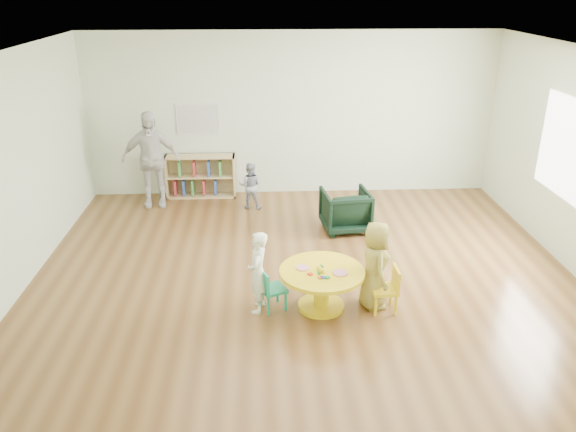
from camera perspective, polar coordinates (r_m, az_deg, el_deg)
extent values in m
plane|color=brown|center=(7.46, 1.60, -5.51)|extent=(7.00, 7.00, 0.00)
cube|color=white|center=(6.61, 1.87, 15.95)|extent=(7.00, 6.00, 0.10)
cube|color=beige|center=(9.79, 0.38, 10.23)|extent=(7.00, 0.10, 2.80)
cube|color=beige|center=(4.18, 4.88, -8.19)|extent=(7.00, 0.10, 2.80)
cube|color=beige|center=(7.50, -26.07, 3.88)|extent=(0.10, 6.00, 2.80)
cube|color=silver|center=(8.19, 26.78, 5.94)|extent=(0.02, 1.60, 1.30)
cylinder|color=yellow|center=(6.57, 3.42, -7.56)|extent=(0.17, 0.17, 0.45)
cylinder|color=yellow|center=(6.67, 3.38, -9.06)|extent=(0.55, 0.55, 0.04)
cylinder|color=yellow|center=(6.45, 3.47, -5.68)|extent=(0.98, 0.98, 0.04)
cylinder|color=pink|center=(6.46, 1.50, -5.28)|extent=(0.15, 0.15, 0.02)
cylinder|color=pink|center=(6.38, 5.32, -5.77)|extent=(0.17, 0.17, 0.02)
cylinder|color=yellow|center=(6.40, 3.31, -5.44)|extent=(0.08, 0.13, 0.04)
cylinder|color=#178136|center=(6.33, 3.15, -5.79)|extent=(0.04, 0.05, 0.02)
cylinder|color=#178136|center=(6.48, 3.46, -5.09)|extent=(0.04, 0.05, 0.02)
cube|color=red|center=(6.33, 2.26, -5.91)|extent=(0.06, 0.07, 0.02)
cube|color=#DD5612|center=(6.27, 3.28, -6.26)|extent=(0.06, 0.06, 0.02)
cube|color=blue|center=(6.27, 3.55, -6.24)|extent=(0.07, 0.06, 0.02)
cube|color=#178136|center=(6.27, 4.02, -6.25)|extent=(0.07, 0.07, 0.02)
cube|color=#1B996F|center=(6.53, -1.53, -7.43)|extent=(0.36, 0.36, 0.04)
cube|color=#1B996F|center=(6.42, -2.50, -6.61)|extent=(0.13, 0.26, 0.24)
cylinder|color=#1B996F|center=(6.64, -2.78, -8.22)|extent=(0.03, 0.03, 0.24)
cylinder|color=#1B996F|center=(6.47, -1.99, -9.12)|extent=(0.03, 0.03, 0.24)
cylinder|color=#1B996F|center=(6.72, -1.06, -7.80)|extent=(0.03, 0.03, 0.24)
cylinder|color=#1B996F|center=(6.55, -0.23, -8.68)|extent=(0.03, 0.03, 0.24)
cube|color=yellow|center=(6.58, 9.75, -7.37)|extent=(0.29, 0.29, 0.04)
cube|color=yellow|center=(6.53, 10.92, -6.21)|extent=(0.03, 0.29, 0.25)
cylinder|color=yellow|center=(6.58, 10.89, -8.92)|extent=(0.03, 0.03, 0.25)
cylinder|color=yellow|center=(6.77, 10.43, -7.89)|extent=(0.03, 0.03, 0.25)
cylinder|color=yellow|center=(6.53, 8.88, -9.03)|extent=(0.03, 0.03, 0.25)
cylinder|color=yellow|center=(6.72, 8.48, -7.99)|extent=(0.03, 0.03, 0.25)
cube|color=tan|center=(10.03, -12.18, 3.93)|extent=(0.03, 0.30, 0.75)
cube|color=tan|center=(9.91, -5.47, 4.11)|extent=(0.03, 0.30, 0.75)
cube|color=tan|center=(10.07, -8.72, 2.09)|extent=(1.20, 0.30, 0.03)
cube|color=tan|center=(9.84, -8.97, 6.01)|extent=(1.20, 0.30, 0.03)
cube|color=tan|center=(9.95, -8.85, 4.03)|extent=(1.14, 0.28, 0.03)
cube|color=tan|center=(10.08, -8.77, 4.29)|extent=(1.20, 0.02, 0.75)
cube|color=#B9313A|center=(10.06, -11.34, 2.87)|extent=(0.04, 0.18, 0.26)
cube|color=#2F51A7|center=(10.03, -10.50, 2.89)|extent=(0.04, 0.18, 0.26)
cube|color=#479A48|center=(10.01, -9.64, 2.91)|extent=(0.04, 0.18, 0.26)
cube|color=#B9313A|center=(9.99, -8.50, 2.94)|extent=(0.04, 0.18, 0.26)
cube|color=#2F51A7|center=(9.97, -7.36, 2.97)|extent=(0.04, 0.18, 0.26)
cube|color=#479A48|center=(9.93, -10.92, 4.75)|extent=(0.04, 0.18, 0.26)
cube|color=#B9313A|center=(9.90, -9.49, 4.80)|extent=(0.04, 0.18, 0.26)
cube|color=#2F51A7|center=(9.87, -8.04, 4.84)|extent=(0.04, 0.18, 0.26)
cube|color=#479A48|center=(9.85, -6.88, 4.87)|extent=(0.04, 0.18, 0.26)
cube|color=silver|center=(9.84, -9.11, 9.70)|extent=(0.74, 0.01, 0.54)
cube|color=red|center=(9.83, -9.11, 9.70)|extent=(0.70, 0.00, 0.50)
imported|color=black|center=(8.56, 5.85, 0.60)|extent=(0.76, 0.78, 0.64)
imported|color=white|center=(6.39, -3.08, -5.74)|extent=(0.29, 0.39, 0.98)
imported|color=yellow|center=(6.53, 8.81, -4.96)|extent=(0.38, 0.54, 1.06)
imported|color=#1C2847|center=(9.33, -3.87, 3.09)|extent=(0.43, 0.35, 0.79)
imported|color=silver|center=(9.58, -13.77, 5.61)|extent=(0.97, 0.46, 1.61)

